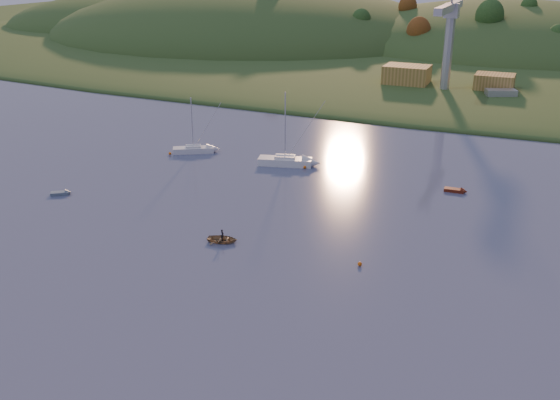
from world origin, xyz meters
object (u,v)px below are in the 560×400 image
at_px(sailboat_near, 193,149).
at_px(red_tender, 459,191).
at_px(grey_dinghy, 64,193).
at_px(sailboat_far, 285,161).
at_px(canoe, 222,239).

xyz_separation_m(sailboat_near, red_tender, (46.63, -1.29, -0.43)).
height_order(sailboat_near, grey_dinghy, sailboat_near).
bearing_deg(sailboat_near, grey_dinghy, -135.64).
bearing_deg(sailboat_far, sailboat_near, 165.27).
bearing_deg(grey_dinghy, red_tender, -10.05).
bearing_deg(red_tender, sailboat_far, 174.60).
height_order(sailboat_far, grey_dinghy, sailboat_far).
bearing_deg(sailboat_far, grey_dinghy, -148.68).
xyz_separation_m(sailboat_near, grey_dinghy, (-6.79, -25.69, -0.44)).
relative_size(sailboat_near, red_tender, 2.90).
relative_size(sailboat_near, canoe, 2.65).
bearing_deg(red_tender, grey_dinghy, -158.08).
height_order(sailboat_far, canoe, sailboat_far).
height_order(canoe, red_tender, red_tender).
bearing_deg(red_tender, sailboat_near, 175.78).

